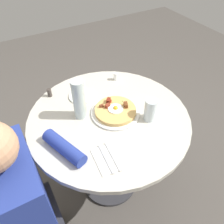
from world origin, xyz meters
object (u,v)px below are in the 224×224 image
object	(u,v)px
breakfast_pizza	(115,110)
person_seated	(30,212)
bread_plate	(82,96)
pizza_plate	(115,112)
knife	(106,159)
water_glass	(150,110)
water_bottle	(79,100)
fork	(113,156)
dining_table	(109,135)
pepper_shaker	(49,93)
salt_shaker	(116,76)

from	to	relation	value
breakfast_pizza	person_seated	bearing A→B (deg)	-71.04
person_seated	bread_plate	distance (m)	0.72
pizza_plate	knife	distance (m)	0.33
breakfast_pizza	water_glass	distance (m)	0.21
water_bottle	person_seated	bearing A→B (deg)	-56.21
water_glass	water_bottle	world-z (taller)	water_bottle
fork	knife	xyz separation A→B (m)	(-0.00, -0.04, 0.00)
dining_table	pepper_shaker	world-z (taller)	pepper_shaker
dining_table	water_bottle	distance (m)	0.34
salt_shaker	pepper_shaker	size ratio (longest dim) A/B	1.00
knife	pepper_shaker	world-z (taller)	pepper_shaker
bread_plate	pepper_shaker	distance (m)	0.21
person_seated	salt_shaker	distance (m)	0.98
knife	pepper_shaker	distance (m)	0.61
breakfast_pizza	bread_plate	size ratio (longest dim) A/B	1.50
pizza_plate	bread_plate	size ratio (longest dim) A/B	1.77
knife	water_glass	size ratio (longest dim) A/B	1.30
pizza_plate	bread_plate	world-z (taller)	pizza_plate
water_glass	pepper_shaker	xyz separation A→B (m)	(-0.48, -0.43, -0.04)
dining_table	water_glass	size ratio (longest dim) A/B	6.86
water_bottle	pepper_shaker	xyz separation A→B (m)	(-0.27, -0.10, -0.10)
breakfast_pizza	bread_plate	distance (m)	0.26
breakfast_pizza	pepper_shaker	size ratio (longest dim) A/B	4.57
person_seated	water_bottle	bearing A→B (deg)	123.79
salt_shaker	dining_table	bearing A→B (deg)	-36.30
person_seated	pepper_shaker	distance (m)	0.70
breakfast_pizza	fork	xyz separation A→B (m)	(0.27, -0.17, -0.02)
bread_plate	water_glass	distance (m)	0.46
person_seated	fork	size ratio (longest dim) A/B	6.31
water_glass	salt_shaker	xyz separation A→B (m)	(-0.43, 0.03, -0.04)
water_bottle	dining_table	bearing A→B (deg)	59.30
breakfast_pizza	pepper_shaker	distance (m)	0.45
dining_table	water_glass	distance (m)	0.34
breakfast_pizza	knife	distance (m)	0.33
person_seated	fork	bearing A→B (deg)	83.14
pizza_plate	bread_plate	bearing A→B (deg)	-155.11
pizza_plate	water_bottle	world-z (taller)	water_bottle
water_glass	breakfast_pizza	bearing A→B (deg)	-133.58
pepper_shaker	water_glass	bearing A→B (deg)	41.80
dining_table	water_bottle	bearing A→B (deg)	-120.70
bread_plate	water_glass	xyz separation A→B (m)	(0.38, 0.26, 0.06)
breakfast_pizza	pepper_shaker	xyz separation A→B (m)	(-0.34, -0.29, 0.00)
fork	bread_plate	bearing A→B (deg)	-0.89
bread_plate	person_seated	bearing A→B (deg)	-48.54
bread_plate	salt_shaker	distance (m)	0.29
salt_shaker	person_seated	bearing A→B (deg)	-57.48
bread_plate	salt_shaker	bearing A→B (deg)	101.24
water_bottle	fork	bearing A→B (deg)	2.92
fork	breakfast_pizza	bearing A→B (deg)	-26.55
pizza_plate	bread_plate	distance (m)	0.26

